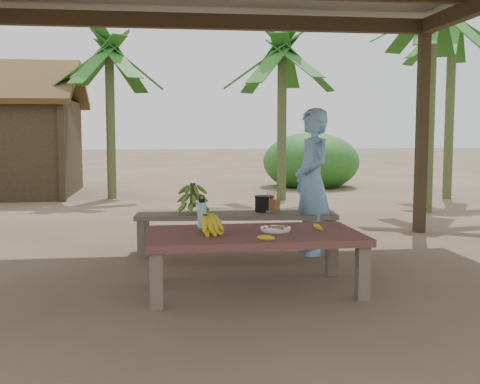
{
  "coord_description": "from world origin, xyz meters",
  "views": [
    {
      "loc": [
        -0.62,
        -5.29,
        1.35
      ],
      "look_at": [
        0.08,
        0.1,
        0.8
      ],
      "focal_mm": 45.0,
      "sensor_mm": 36.0,
      "label": 1
    }
  ],
  "objects": [
    {
      "name": "ground",
      "position": [
        0.0,
        0.0,
        0.0
      ],
      "size": [
        80.0,
        80.0,
        0.0
      ],
      "primitive_type": "plane",
      "color": "brown",
      "rests_on": "ground"
    },
    {
      "name": "work_table",
      "position": [
        0.14,
        -0.33,
        0.43
      ],
      "size": [
        1.81,
        1.03,
        0.5
      ],
      "rotation": [
        0.0,
        0.0,
        0.01
      ],
      "color": "brown",
      "rests_on": "ground"
    },
    {
      "name": "bench",
      "position": [
        0.2,
        1.29,
        0.39
      ],
      "size": [
        2.24,
        0.79,
        0.45
      ],
      "rotation": [
        0.0,
        0.0,
        -0.09
      ],
      "color": "brown",
      "rests_on": "ground"
    },
    {
      "name": "ripe_banana_bunch",
      "position": [
        -0.27,
        -0.36,
        0.59
      ],
      "size": [
        0.36,
        0.33,
        0.18
      ],
      "primitive_type": null,
      "rotation": [
        0.0,
        0.0,
        -0.28
      ],
      "color": "yellow",
      "rests_on": "work_table"
    },
    {
      "name": "plate",
      "position": [
        0.34,
        -0.3,
        0.52
      ],
      "size": [
        0.26,
        0.26,
        0.04
      ],
      "color": "white",
      "rests_on": "work_table"
    },
    {
      "name": "loose_banana_front",
      "position": [
        0.18,
        -0.73,
        0.52
      ],
      "size": [
        0.16,
        0.08,
        0.04
      ],
      "primitive_type": "ellipsoid",
      "rotation": [
        0.0,
        0.0,
        1.81
      ],
      "color": "yellow",
      "rests_on": "work_table"
    },
    {
      "name": "loose_banana_side",
      "position": [
        0.72,
        -0.26,
        0.52
      ],
      "size": [
        0.08,
        0.16,
        0.04
      ],
      "primitive_type": "ellipsoid",
      "rotation": [
        0.0,
        0.0,
        0.27
      ],
      "color": "yellow",
      "rests_on": "work_table"
    },
    {
      "name": "water_flask",
      "position": [
        -0.27,
        -0.03,
        0.62
      ],
      "size": [
        0.08,
        0.08,
        0.3
      ],
      "color": "#40C9C7",
      "rests_on": "work_table"
    },
    {
      "name": "green_banana_stalk",
      "position": [
        -0.28,
        1.33,
        0.62
      ],
      "size": [
        0.33,
        0.33,
        0.35
      ],
      "primitive_type": null,
      "rotation": [
        0.0,
        0.0,
        -0.09
      ],
      "color": "#598C2D",
      "rests_on": "bench"
    },
    {
      "name": "cooking_pot",
      "position": [
        0.52,
        1.3,
        0.54
      ],
      "size": [
        0.21,
        0.21,
        0.17
      ],
      "primitive_type": "cylinder",
      "color": "black",
      "rests_on": "bench"
    },
    {
      "name": "skewer_rack",
      "position": [
        0.6,
        1.21,
        0.57
      ],
      "size": [
        0.19,
        0.1,
        0.24
      ],
      "primitive_type": null,
      "rotation": [
        0.0,
        0.0,
        -0.09
      ],
      "color": "#A57F47",
      "rests_on": "bench"
    },
    {
      "name": "woman",
      "position": [
        1.01,
        1.1,
        0.8
      ],
      "size": [
        0.46,
        0.63,
        1.6
      ],
      "primitive_type": "imported",
      "rotation": [
        0.0,
        0.0,
        -1.43
      ],
      "color": "#72A9D8",
      "rests_on": "ground"
    },
    {
      "name": "banana_plant_ne",
      "position": [
        3.77,
        4.18,
        3.09
      ],
      "size": [
        1.8,
        1.8,
        3.6
      ],
      "color": "#596638",
      "rests_on": "ground"
    },
    {
      "name": "banana_plant_n",
      "position": [
        1.71,
        6.22,
        2.67
      ],
      "size": [
        1.8,
        1.8,
        3.16
      ],
      "color": "#596638",
      "rests_on": "ground"
    },
    {
      "name": "banana_plant_nw",
      "position": [
        -1.61,
        6.98,
        2.72
      ],
      "size": [
        1.8,
        1.8,
        3.21
      ],
      "color": "#596638",
      "rests_on": "ground"
    },
    {
      "name": "banana_plant_far",
      "position": [
        5.05,
        6.03,
        3.21
      ],
      "size": [
        1.8,
        1.8,
        3.72
      ],
      "color": "#596638",
      "rests_on": "ground"
    }
  ]
}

